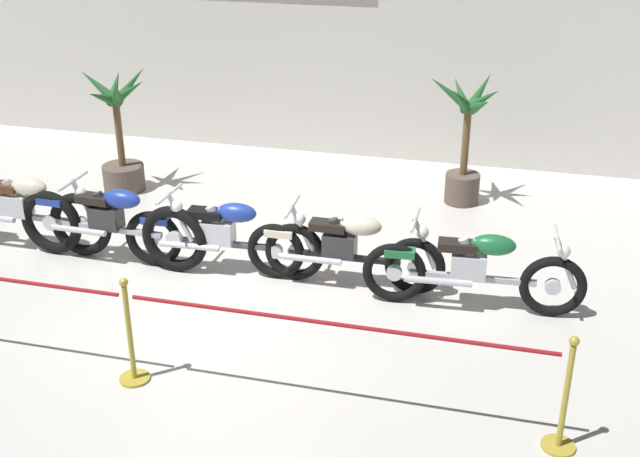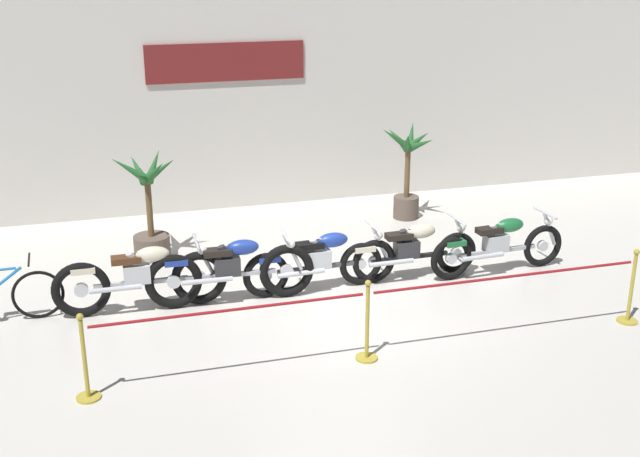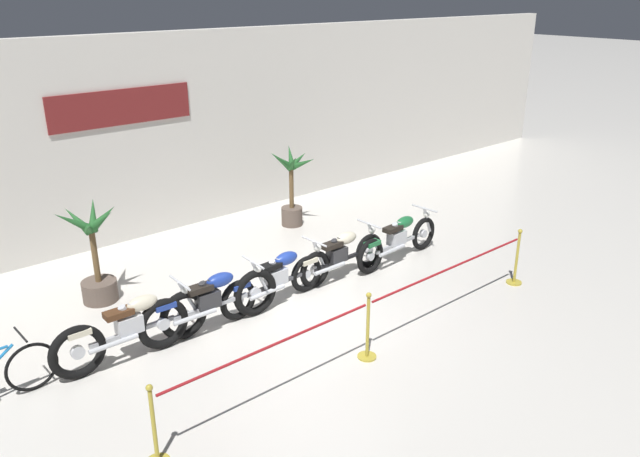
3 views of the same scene
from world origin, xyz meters
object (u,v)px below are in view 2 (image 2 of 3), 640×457
object	(u,v)px
motorcycle_cream_0	(142,278)
stanchion_mid_left	(367,333)
potted_palm_right_of_row	(407,174)
motorcycle_blue_2	(322,261)
motorcycle_cream_3	(410,251)
motorcycle_blue_1	(231,271)
stanchion_mid_right	(630,298)
stanchion_far_left	(284,318)
motorcycle_green_4	(499,245)
potted_palm_left_of_row	(150,215)

from	to	relation	value
motorcycle_cream_0	stanchion_mid_left	distance (m)	3.36
motorcycle_cream_0	potted_palm_right_of_row	world-z (taller)	potted_palm_right_of_row
motorcycle_blue_2	motorcycle_cream_3	size ratio (longest dim) A/B	1.06
motorcycle_blue_1	potted_palm_right_of_row	xyz separation A→B (m)	(3.80, 2.84, 0.36)
stanchion_mid_right	stanchion_far_left	bearing A→B (deg)	180.00
potted_palm_right_of_row	motorcycle_cream_0	bearing A→B (deg)	-151.33
motorcycle_blue_2	potted_palm_right_of_row	xyz separation A→B (m)	(2.44, 2.77, 0.39)
motorcycle_cream_3	stanchion_mid_right	xyz separation A→B (m)	(2.28, -2.22, -0.10)
motorcycle_green_4	potted_palm_left_of_row	bearing A→B (deg)	156.90
motorcycle_blue_1	potted_palm_left_of_row	size ratio (longest dim) A/B	1.36
potted_palm_right_of_row	stanchion_mid_right	size ratio (longest dim) A/B	1.72
stanchion_mid_left	stanchion_mid_right	size ratio (longest dim) A/B	1.00
stanchion_mid_left	stanchion_mid_right	bearing A→B (deg)	0.00
motorcycle_cream_0	stanchion_mid_right	distance (m)	6.66
stanchion_far_left	stanchion_mid_right	world-z (taller)	same
motorcycle_cream_3	stanchion_mid_left	bearing A→B (deg)	-123.46
motorcycle_cream_0	stanchion_mid_right	size ratio (longest dim) A/B	2.28
stanchion_mid_left	stanchion_mid_right	distance (m)	3.75
stanchion_far_left	stanchion_mid_left	xyz separation A→B (m)	(1.04, 0.00, -0.34)
motorcycle_green_4	potted_palm_right_of_row	distance (m)	2.94
motorcycle_green_4	stanchion_far_left	distance (m)	4.44
motorcycle_green_4	motorcycle_blue_2	bearing A→B (deg)	177.46
motorcycle_green_4	stanchion_mid_right	distance (m)	2.24
potted_palm_left_of_row	stanchion_mid_right	xyz separation A→B (m)	(5.99, -4.25, -0.37)
potted_palm_left_of_row	stanchion_mid_right	bearing A→B (deg)	-35.36
stanchion_far_left	stanchion_mid_left	distance (m)	1.09
motorcycle_cream_3	motorcycle_green_4	size ratio (longest dim) A/B	0.96
motorcycle_blue_2	stanchion_mid_left	bearing A→B (deg)	-91.61
stanchion_far_left	stanchion_mid_left	world-z (taller)	same
motorcycle_blue_2	motorcycle_green_4	size ratio (longest dim) A/B	1.02
motorcycle_cream_3	stanchion_far_left	xyz separation A→B (m)	(-2.51, -2.22, 0.24)
motorcycle_cream_0	motorcycle_blue_1	size ratio (longest dim) A/B	1.00
potted_palm_right_of_row	stanchion_mid_left	xyz separation A→B (m)	(-2.51, -4.96, -0.49)
potted_palm_left_of_row	stanchion_far_left	size ratio (longest dim) A/B	0.25
motorcycle_green_4	stanchion_mid_right	xyz separation A→B (m)	(0.87, -2.07, -0.10)
motorcycle_cream_0	stanchion_far_left	size ratio (longest dim) A/B	0.34
potted_palm_left_of_row	stanchion_far_left	xyz separation A→B (m)	(1.20, -4.25, -0.03)
motorcycle_blue_2	stanchion_mid_left	size ratio (longest dim) A/B	2.25
motorcycle_green_4	stanchion_mid_left	bearing A→B (deg)	-144.37
stanchion_mid_right	potted_palm_left_of_row	bearing A→B (deg)	144.64
motorcycle_blue_1	stanchion_far_left	world-z (taller)	stanchion_far_left
motorcycle_cream_0	stanchion_mid_right	xyz separation A→B (m)	(6.29, -2.20, -0.13)
motorcycle_blue_1	motorcycle_blue_2	size ratio (longest dim) A/B	1.02
potted_palm_right_of_row	stanchion_mid_left	world-z (taller)	potted_palm_right_of_row
motorcycle_cream_0	motorcycle_green_4	distance (m)	5.42
stanchion_mid_left	motorcycle_blue_1	bearing A→B (deg)	121.38
motorcycle_cream_3	motorcycle_blue_1	bearing A→B (deg)	-177.91
motorcycle_green_4	stanchion_far_left	bearing A→B (deg)	-152.24
motorcycle_cream_0	motorcycle_blue_2	bearing A→B (deg)	-0.27
motorcycle_blue_2	motorcycle_cream_3	xyz separation A→B (m)	(1.41, 0.03, -0.00)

